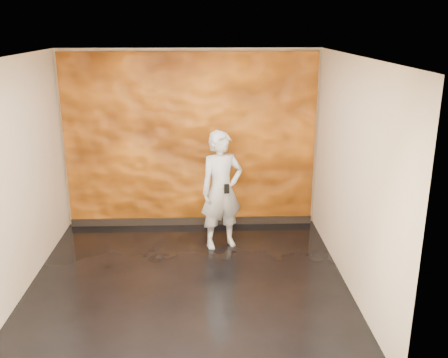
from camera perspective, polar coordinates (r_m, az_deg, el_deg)
room at (r=5.93m, az=-4.38°, el=0.09°), size 4.02×4.02×2.81m
feature_wall at (r=7.82m, az=-3.85°, el=4.27°), size 3.90×0.06×2.75m
baseboard at (r=8.19m, az=-3.67°, el=-4.82°), size 3.90×0.04×0.12m
man at (r=7.15m, az=-0.28°, el=-1.29°), size 0.73×0.60×1.73m
phone at (r=6.86m, az=0.31°, el=-1.13°), size 0.08×0.03×0.14m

